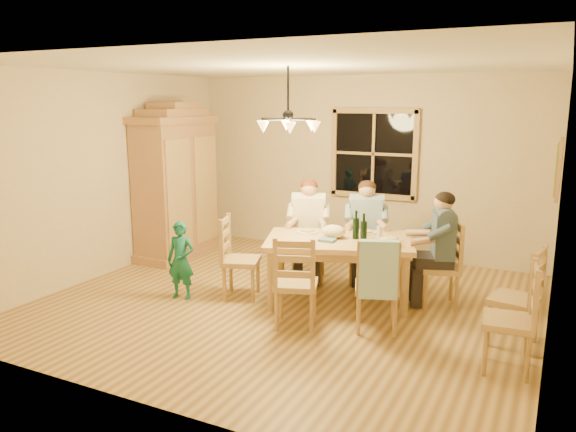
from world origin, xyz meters
The scene contains 33 objects.
floor centered at (0.00, 0.00, 0.00)m, with size 5.50×5.50×0.00m, color brown.
ceiling centered at (0.00, 0.00, 2.70)m, with size 5.50×5.00×0.02m, color white.
wall_back centered at (0.00, 2.50, 1.35)m, with size 5.50×0.02×2.70m, color #CDB591.
wall_left centered at (-2.75, 0.00, 1.35)m, with size 0.02×5.00×2.70m, color #CDB591.
wall_right centered at (2.75, 0.00, 1.35)m, with size 0.02×5.00×2.70m, color #CDB591.
window centered at (0.20, 2.47, 1.55)m, with size 1.30×0.06×1.30m.
painting centered at (2.71, 1.20, 1.60)m, with size 0.06×0.78×0.64m.
chandelier centered at (0.00, 0.00, 2.08)m, with size 0.77×0.68×0.71m.
armoire centered at (-2.42, 1.11, 1.06)m, with size 0.66×1.40×2.30m.
dining_table centered at (0.50, 0.32, 0.66)m, with size 1.91×1.52×0.76m.
chair_far_left centered at (-0.16, 0.93, 0.30)m, with size 0.56×0.54×0.99m.
chair_far_right centered at (0.54, 1.18, 0.30)m, with size 0.56×0.54×0.99m.
chair_near_left centered at (0.37, -0.56, 0.30)m, with size 0.56×0.54×0.99m.
chair_near_right centered at (1.15, -0.28, 0.30)m, with size 0.56×0.54×0.99m.
chair_end_left centered at (-0.59, -0.06, 0.30)m, with size 0.54×0.56×0.99m.
chair_end_right centered at (1.59, 0.71, 0.30)m, with size 0.54×0.56×0.99m.
adult_woman centered at (-0.16, 0.93, 0.84)m, with size 0.50×0.52×0.87m.
adult_plaid_man centered at (0.54, 1.18, 0.84)m, with size 0.50×0.52×0.87m.
adult_slate_man centered at (1.59, 0.71, 0.84)m, with size 0.52×0.50×0.87m.
towel centered at (1.22, -0.46, 0.70)m, with size 0.38×0.10×0.58m, color #93BCC7.
wine_bottle_a centered at (0.67, 0.41, 0.93)m, with size 0.08×0.08×0.33m, color black.
wine_bottle_b centered at (0.80, 0.30, 0.93)m, with size 0.08×0.08×0.33m, color black.
plate_woman centered at (0.04, 0.44, 0.77)m, with size 0.26×0.26×0.02m, color white.
plate_plaid centered at (0.69, 0.70, 0.77)m, with size 0.26×0.26×0.02m, color white.
plate_slate centered at (1.05, 0.52, 0.77)m, with size 0.26×0.26×0.02m, color white.
wine_glass_a centered at (0.24, 0.47, 0.83)m, with size 0.06×0.06×0.14m, color silver.
wine_glass_b centered at (0.90, 0.58, 0.83)m, with size 0.06×0.06×0.14m, color silver.
cap centered at (1.12, 0.24, 0.82)m, with size 0.20×0.20×0.11m, color #CAC586.
napkin centered at (0.43, 0.15, 0.78)m, with size 0.18×0.14×0.03m, color slate.
cloth_bundle centered at (0.43, 0.34, 0.84)m, with size 0.28×0.22×0.15m, color beige.
child centered at (-1.22, -0.41, 0.47)m, with size 0.34×0.22×0.94m, color #166758.
chair_spare_front centered at (2.45, -0.64, 0.30)m, with size 0.46×0.48×0.99m.
chair_spare_back centered at (2.45, -0.04, 0.30)m, with size 0.50×0.51×0.99m.
Camera 1 is at (2.77, -5.59, 2.34)m, focal length 35.00 mm.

